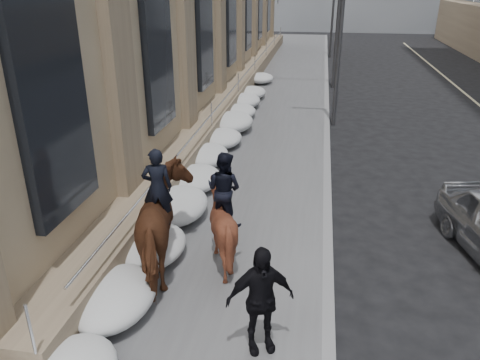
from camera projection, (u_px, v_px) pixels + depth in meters
name	position (u px, v px, depth m)	size (l,w,h in m)	color
ground	(189.00, 325.00, 8.93)	(140.00, 140.00, 0.00)	black
sidewalk	(258.00, 149.00, 17.96)	(5.00, 80.00, 0.12)	#4E4E50
curb	(327.00, 153.00, 17.56)	(0.24, 80.00, 0.12)	slate
streetlight_mid	(338.00, 18.00, 19.37)	(1.71, 0.24, 8.00)	#2D2D30
traffic_signal	(322.00, 18.00, 26.94)	(4.10, 0.22, 6.00)	#2D2D30
snow_bank	(211.00, 154.00, 16.30)	(1.70, 18.10, 0.76)	#BABDC1
mounted_horse_left	(166.00, 224.00, 9.91)	(1.92, 2.94, 2.80)	#442414
mounted_horse_right	(221.00, 219.00, 10.40)	(1.93, 2.04, 2.57)	#482114
pedestrian	(260.00, 300.00, 7.85)	(1.18, 0.49, 2.02)	black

